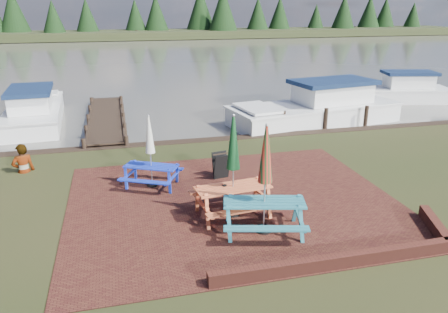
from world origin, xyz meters
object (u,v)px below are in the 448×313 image
at_px(jetty, 106,118).
at_px(person, 20,144).
at_px(picnic_table_teal, 264,196).
at_px(boat_jetty, 34,112).
at_px(chalkboard, 221,166).
at_px(boat_near, 318,110).
at_px(picnic_table_red, 233,182).
at_px(picnic_table_blue, 151,162).
at_px(boat_far, 397,92).

relative_size(jetty, person, 4.72).
xyz_separation_m(picnic_table_teal, jetty, (-3.77, 12.05, -0.83)).
distance_m(jetty, boat_jetty, 3.41).
bearing_deg(picnic_table_teal, chalkboard, 107.21).
bearing_deg(boat_near, boat_jetty, 67.02).
bearing_deg(picnic_table_red, picnic_table_blue, 120.79).
xyz_separation_m(boat_jetty, boat_near, (13.13, -3.11, 0.06)).
relative_size(chalkboard, person, 0.43).
bearing_deg(chalkboard, picnic_table_teal, -97.56).
height_order(picnic_table_blue, chalkboard, picnic_table_blue).
distance_m(picnic_table_blue, chalkboard, 2.21).
height_order(picnic_table_blue, jetty, picnic_table_blue).
relative_size(chalkboard, boat_near, 0.10).
distance_m(chalkboard, boat_jetty, 11.56).
height_order(picnic_table_blue, boat_near, picnic_table_blue).
xyz_separation_m(boat_far, person, (-19.14, -7.56, 0.58)).
distance_m(picnic_table_red, boat_jetty, 13.59).
bearing_deg(boat_jetty, picnic_table_red, -64.69).
bearing_deg(jetty, chalkboard, -66.95).
distance_m(picnic_table_blue, boat_jetty, 10.53).
height_order(boat_jetty, person, person).
relative_size(picnic_table_red, picnic_table_blue, 1.22).
height_order(picnic_table_teal, chalkboard, picnic_table_teal).
height_order(jetty, person, person).
bearing_deg(picnic_table_blue, jetty, 126.45).
bearing_deg(boat_far, jetty, 107.73).
relative_size(picnic_table_blue, boat_jetty, 0.31).
bearing_deg(picnic_table_teal, boat_jetty, 132.95).
relative_size(jetty, boat_jetty, 1.28).
relative_size(picnic_table_red, chalkboard, 3.26).
distance_m(picnic_table_teal, chalkboard, 3.66).
xyz_separation_m(picnic_table_blue, chalkboard, (2.18, 0.13, -0.35)).
distance_m(chalkboard, boat_far, 16.15).
bearing_deg(person, boat_near, -179.41).
distance_m(jetty, boat_near, 10.10).
height_order(picnic_table_red, picnic_table_blue, picnic_table_red).
distance_m(picnic_table_red, picnic_table_blue, 3.09).
bearing_deg(chalkboard, boat_near, 34.18).
bearing_deg(boat_far, picnic_table_red, 146.22).
height_order(chalkboard, boat_near, boat_near).
distance_m(boat_jetty, boat_far, 19.84).
distance_m(chalkboard, boat_near, 8.80).
xyz_separation_m(picnic_table_teal, boat_jetty, (-7.06, 12.91, -0.54)).
bearing_deg(person, jetty, -129.90).
bearing_deg(chalkboard, jetty, 102.56).
xyz_separation_m(picnic_table_blue, jetty, (-1.40, 8.56, -0.66)).
bearing_deg(jetty, boat_jetty, 165.24).
distance_m(picnic_table_blue, boat_near, 10.54).
bearing_deg(chalkboard, picnic_table_blue, 172.86).
bearing_deg(boat_far, boat_near, 130.78).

